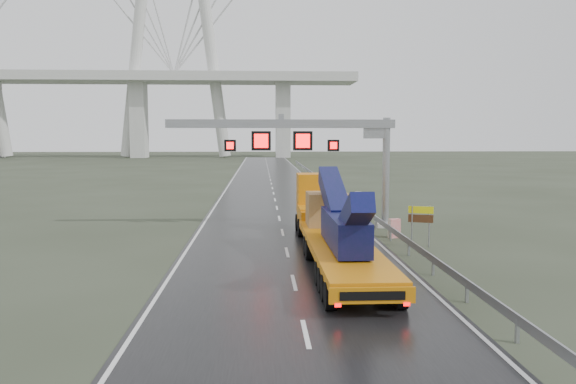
{
  "coord_description": "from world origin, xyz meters",
  "views": [
    {
      "loc": [
        -1.35,
        -18.48,
        6.01
      ],
      "look_at": [
        0.03,
        9.6,
        3.2
      ],
      "focal_mm": 35.0,
      "sensor_mm": 36.0,
      "label": 1
    }
  ],
  "objects": [
    {
      "name": "road",
      "position": [
        0.0,
        40.0,
        0.01
      ],
      "size": [
        11.0,
        200.0,
        0.02
      ],
      "primitive_type": "cube",
      "color": "black",
      "rests_on": "ground"
    },
    {
      "name": "guardrail",
      "position": [
        6.1,
        30.0,
        0.7
      ],
      "size": [
        0.2,
        140.0,
        1.4
      ],
      "primitive_type": null,
      "color": "gray",
      "rests_on": "ground"
    },
    {
      "name": "heavy_haul_truck",
      "position": [
        2.24,
        10.16,
        1.71
      ],
      "size": [
        2.88,
        18.78,
        4.4
      ],
      "rotation": [
        0.0,
        0.0,
        0.0
      ],
      "color": "#C9700B",
      "rests_on": "ground"
    },
    {
      "name": "striped_barrier",
      "position": [
        6.56,
        14.0,
        0.56
      ],
      "size": [
        0.74,
        0.52,
        1.13
      ],
      "primitive_type": "cube",
      "rotation": [
        0.0,
        0.0,
        0.27
      ],
      "color": "red",
      "rests_on": "ground"
    },
    {
      "name": "ground",
      "position": [
        0.0,
        0.0,
        0.0
      ],
      "size": [
        400.0,
        400.0,
        0.0
      ],
      "primitive_type": "plane",
      "color": "#2F3525",
      "rests_on": "ground"
    },
    {
      "name": "sign_gantry",
      "position": [
        2.1,
        17.99,
        5.61
      ],
      "size": [
        14.9,
        1.2,
        7.42
      ],
      "color": "#B9BAB5",
      "rests_on": "ground"
    },
    {
      "name": "exit_sign_pair",
      "position": [
        7.29,
        11.13,
        1.59
      ],
      "size": [
        1.27,
        0.5,
        2.28
      ],
      "rotation": [
        0.0,
        0.0,
        -0.34
      ],
      "color": "gray",
      "rests_on": "ground"
    }
  ]
}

